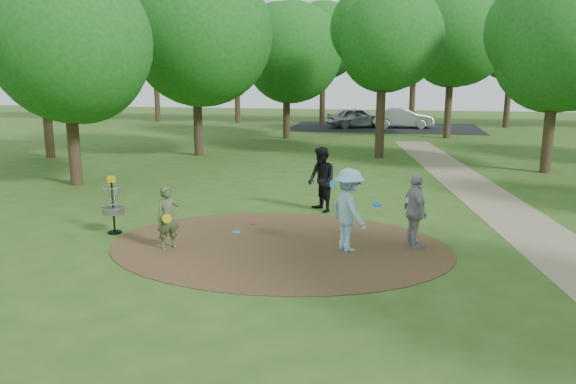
# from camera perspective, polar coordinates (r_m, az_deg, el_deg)

# --- Properties ---
(ground) EXTENTS (100.00, 100.00, 0.00)m
(ground) POSITION_cam_1_polar(r_m,az_deg,el_deg) (13.81, -0.92, -5.50)
(ground) COLOR #2D5119
(ground) RESTS_ON ground
(dirt_clearing) EXTENTS (8.40, 8.40, 0.02)m
(dirt_clearing) POSITION_cam_1_polar(r_m,az_deg,el_deg) (13.81, -0.92, -5.46)
(dirt_clearing) COLOR #47301C
(dirt_clearing) RESTS_ON ground
(footpath) EXTENTS (7.55, 39.89, 0.01)m
(footpath) POSITION_cam_1_polar(r_m,az_deg,el_deg) (15.94, 24.27, -4.16)
(footpath) COLOR #8C7A5B
(footpath) RESTS_ON ground
(parking_lot) EXTENTS (14.00, 8.00, 0.01)m
(parking_lot) POSITION_cam_1_polar(r_m,az_deg,el_deg) (43.10, 9.78, 6.45)
(parking_lot) COLOR black
(parking_lot) RESTS_ON ground
(player_observer_with_disc) EXTENTS (0.66, 0.65, 1.53)m
(player_observer_with_disc) POSITION_cam_1_polar(r_m,az_deg,el_deg) (13.70, -12.10, -2.59)
(player_observer_with_disc) COLOR #465632
(player_observer_with_disc) RESTS_ON ground
(player_throwing_with_disc) EXTENTS (1.46, 1.47, 1.98)m
(player_throwing_with_disc) POSITION_cam_1_polar(r_m,az_deg,el_deg) (13.32, 6.20, -1.82)
(player_throwing_with_disc) COLOR #90C2D7
(player_throwing_with_disc) RESTS_ON ground
(player_walking_with_disc) EXTENTS (1.17, 1.22, 1.97)m
(player_walking_with_disc) POSITION_cam_1_polar(r_m,az_deg,el_deg) (16.95, 3.44, 1.26)
(player_walking_with_disc) COLOR black
(player_walking_with_disc) RESTS_ON ground
(player_waiting_with_disc) EXTENTS (0.82, 1.16, 1.84)m
(player_waiting_with_disc) POSITION_cam_1_polar(r_m,az_deg,el_deg) (13.76, 12.81, -1.91)
(player_waiting_with_disc) COLOR #98989B
(player_waiting_with_disc) RESTS_ON ground
(disc_ground_cyan) EXTENTS (0.22, 0.22, 0.02)m
(disc_ground_cyan) POSITION_cam_1_polar(r_m,az_deg,el_deg) (14.94, -5.28, -4.06)
(disc_ground_cyan) COLOR #179CBB
(disc_ground_cyan) RESTS_ON dirt_clearing
(disc_ground_blue) EXTENTS (0.22, 0.22, 0.02)m
(disc_ground_blue) POSITION_cam_1_polar(r_m,az_deg,el_deg) (13.50, 5.97, -5.87)
(disc_ground_blue) COLOR blue
(disc_ground_blue) RESTS_ON dirt_clearing
(disc_ground_red) EXTENTS (0.22, 0.22, 0.02)m
(disc_ground_red) POSITION_cam_1_polar(r_m,az_deg,el_deg) (15.70, -3.47, -3.22)
(disc_ground_red) COLOR #B81239
(disc_ground_red) RESTS_ON dirt_clearing
(car_left) EXTENTS (4.74, 3.39, 1.50)m
(car_left) POSITION_cam_1_polar(r_m,az_deg,el_deg) (42.82, 6.97, 7.51)
(car_left) COLOR #9C9EA4
(car_left) RESTS_ON ground
(car_right) EXTENTS (4.57, 1.87, 1.47)m
(car_right) POSITION_cam_1_polar(r_m,az_deg,el_deg) (43.11, 11.59, 7.36)
(car_right) COLOR #B6BABF
(car_right) RESTS_ON ground
(disc_golf_basket) EXTENTS (0.63, 0.63, 1.54)m
(disc_golf_basket) POSITION_cam_1_polar(r_m,az_deg,el_deg) (15.36, -17.38, -0.86)
(disc_golf_basket) COLOR black
(disc_golf_basket) RESTS_ON ground
(tree_ring) EXTENTS (37.06, 45.14, 9.13)m
(tree_ring) POSITION_cam_1_polar(r_m,az_deg,el_deg) (23.22, 7.43, 14.75)
(tree_ring) COLOR #332316
(tree_ring) RESTS_ON ground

